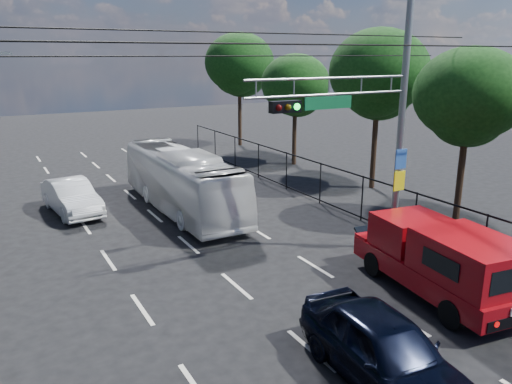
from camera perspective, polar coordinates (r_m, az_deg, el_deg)
lane_markings at (r=20.91m, az=-9.79°, el=-4.18°), size 6.12×38.00×0.01m
signal_mast at (r=17.30m, az=13.56°, el=9.35°), size 6.43×0.39×9.50m
utility_wires at (r=14.93m, az=-4.08°, el=16.48°), size 22.00×5.04×0.74m
fence_right at (r=22.68m, az=10.09°, el=0.09°), size 0.06×34.03×2.00m
tree_right_b at (r=22.38m, az=23.12°, el=9.39°), size 4.50×4.50×7.31m
tree_right_c at (r=26.84m, az=13.81°, el=12.44°), size 5.10×5.10×8.29m
tree_right_d at (r=32.15m, az=4.52°, el=11.69°), size 4.32×4.32×7.02m
tree_right_e at (r=39.09m, az=-1.90°, el=13.99°), size 5.28×5.28×8.58m
red_pickup at (r=15.75m, az=20.31°, el=-7.13°), size 2.85×6.09×2.19m
navy_hatchback at (r=11.60m, az=14.54°, el=-17.11°), size 2.31×4.92×1.63m
white_bus at (r=23.00m, az=-8.49°, el=1.30°), size 2.36×9.98×2.78m
white_van at (r=23.96m, az=-20.35°, el=-0.53°), size 2.12×4.72×1.50m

